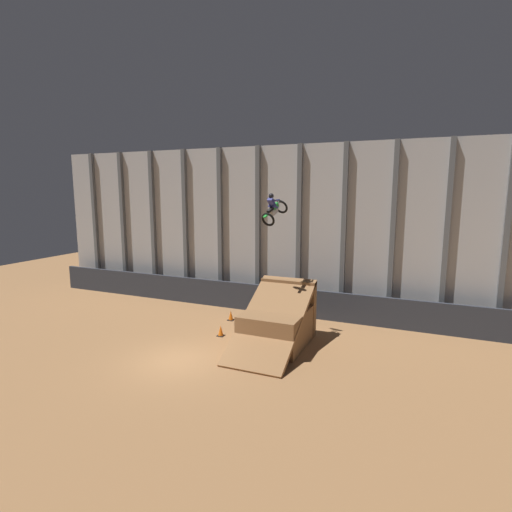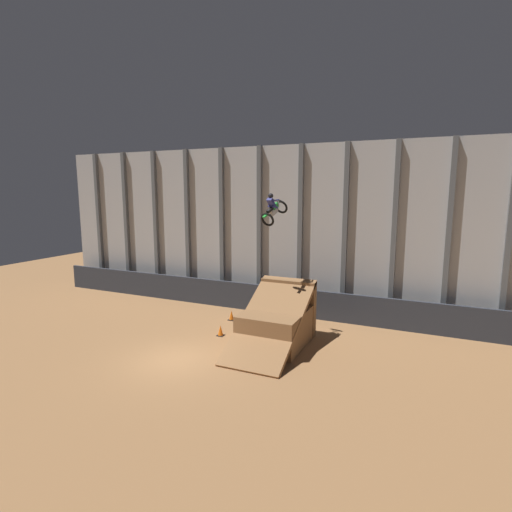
% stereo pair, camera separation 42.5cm
% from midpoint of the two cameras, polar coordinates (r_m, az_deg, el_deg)
% --- Properties ---
extents(ground_plane, '(60.00, 60.00, 0.00)m').
position_cam_midpoint_polar(ground_plane, '(19.10, -11.80, -14.39)').
color(ground_plane, '#996B42').
extents(arena_back_wall, '(32.00, 0.40, 10.41)m').
position_cam_midpoint_polar(arena_back_wall, '(26.02, -0.05, 4.00)').
color(arena_back_wall, silver).
rests_on(arena_back_wall, ground_plane).
extents(lower_barrier, '(31.36, 0.20, 1.74)m').
position_cam_midpoint_polar(lower_barrier, '(25.70, -1.12, -5.91)').
color(lower_barrier, '#2D333D').
rests_on(lower_barrier, ground_plane).
extents(dirt_ramp, '(2.97, 5.57, 3.11)m').
position_cam_midpoint_polar(dirt_ramp, '(20.42, 2.63, -9.45)').
color(dirt_ramp, olive).
rests_on(dirt_ramp, ground_plane).
extents(rider_bike_solo, '(1.04, 1.90, 1.68)m').
position_cam_midpoint_polar(rider_bike_solo, '(20.19, 1.95, 6.71)').
color(rider_bike_solo, black).
extents(traffic_cone_near_ramp, '(0.36, 0.36, 0.58)m').
position_cam_midpoint_polar(traffic_cone_near_ramp, '(21.60, -5.64, -10.59)').
color(traffic_cone_near_ramp, black).
rests_on(traffic_cone_near_ramp, ground_plane).
extents(traffic_cone_arena_edge, '(0.36, 0.36, 0.58)m').
position_cam_midpoint_polar(traffic_cone_arena_edge, '(24.04, -4.13, -8.48)').
color(traffic_cone_arena_edge, black).
rests_on(traffic_cone_arena_edge, ground_plane).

